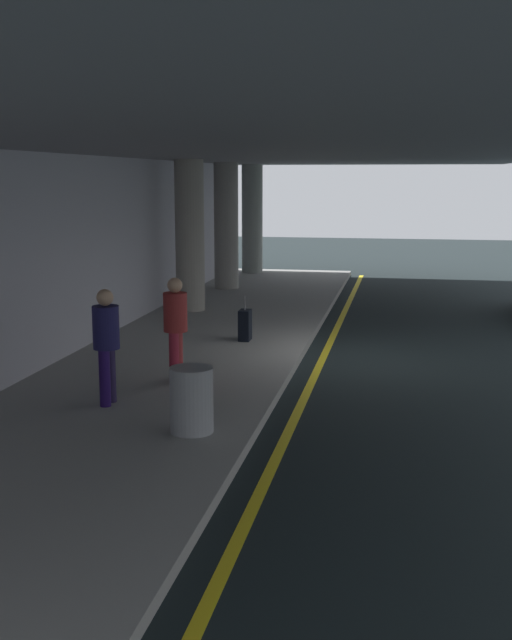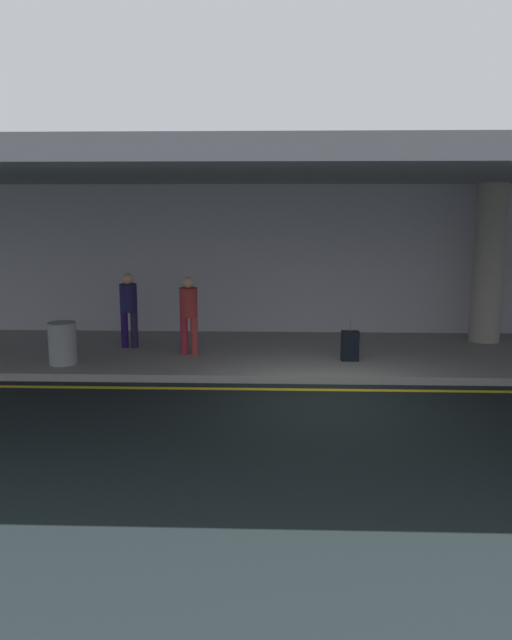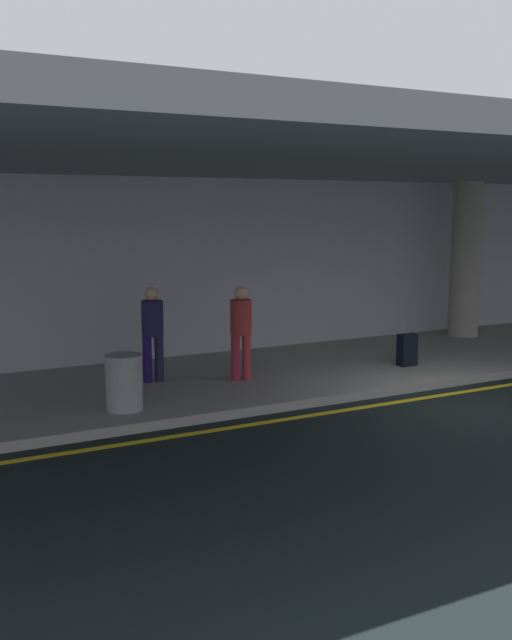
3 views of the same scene
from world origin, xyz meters
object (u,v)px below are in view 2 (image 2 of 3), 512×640
traveler_with_luggage (189,310)px  person_waiting_for_ride (129,305)px  suitcase_upright_primary (350,346)px  trash_bin_steel (63,343)px  support_column_left_mid (489,264)px

traveler_with_luggage → person_waiting_for_ride: bearing=-122.2°
suitcase_upright_primary → trash_bin_steel: size_ratio=1.06×
traveler_with_luggage → suitcase_upright_primary: bearing=73.4°
support_column_left_mid → person_waiting_for_ride: 8.29m
traveler_with_luggage → trash_bin_steel: 2.66m
person_waiting_for_ride → trash_bin_steel: 1.91m
traveler_with_luggage → trash_bin_steel: size_ratio=1.98×
traveler_with_luggage → person_waiting_for_ride: size_ratio=1.00×
person_waiting_for_ride → suitcase_upright_primary: 4.97m
suitcase_upright_primary → traveler_with_luggage: bearing=151.6°
support_column_left_mid → suitcase_upright_primary: bearing=-148.7°
traveler_with_luggage → person_waiting_for_ride: (-1.43, 0.61, 0.00)m
person_waiting_for_ride → trash_bin_steel: (-1.01, -1.53, -0.54)m
suitcase_upright_primary → trash_bin_steel: suitcase_upright_primary is taller
support_column_left_mid → person_waiting_for_ride: (-8.18, -1.00, -0.86)m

